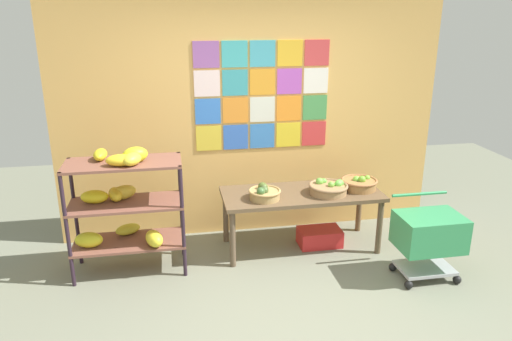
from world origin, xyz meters
name	(u,v)px	position (x,y,z in m)	size (l,w,h in m)	color
ground	(291,323)	(0.00, 0.00, 0.00)	(9.68, 9.68, 0.00)	slate
back_wall_with_art	(252,112)	(0.00, 1.87, 1.38)	(4.22, 0.07, 2.75)	#DFA858
banana_shelf_unit	(123,200)	(-1.36, 1.13, 0.74)	(1.07, 0.57, 1.26)	#291C28
display_table	(301,198)	(0.43, 1.29, 0.56)	(1.66, 0.68, 0.63)	brown
fruit_basket_back_right	(329,188)	(0.69, 1.21, 0.70)	(0.41, 0.41, 0.15)	#9B764D
fruit_basket_centre	(359,183)	(1.05, 1.28, 0.70)	(0.38, 0.38, 0.15)	#9C6F3D
fruit_basket_left	(264,193)	(0.01, 1.18, 0.70)	(0.33, 0.33, 0.16)	tan
produce_crate_under_table	(319,237)	(0.65, 1.30, 0.09)	(0.46, 0.28, 0.18)	red
shopping_cart	(429,235)	(1.44, 0.48, 0.45)	(0.59, 0.47, 0.78)	black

